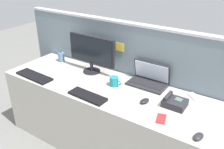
{
  "coord_description": "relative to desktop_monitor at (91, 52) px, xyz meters",
  "views": [
    {
      "loc": [
        1.18,
        -1.72,
        1.9
      ],
      "look_at": [
        0.0,
        0.05,
        0.85
      ],
      "focal_mm": 39.65,
      "sensor_mm": 36.0,
      "label": 1
    }
  ],
  "objects": [
    {
      "name": "cubicle_divider",
      "position": [
        0.36,
        0.19,
        -0.32
      ],
      "size": [
        2.77,
        0.08,
        1.29
      ],
      "color": "slate",
      "rests_on": "ground_plane"
    },
    {
      "name": "computer_mouse_left_hand",
      "position": [
        1.29,
        -0.45,
        -0.21
      ],
      "size": [
        0.08,
        0.11,
        0.03
      ],
      "primitive_type": "ellipsoid",
      "rotation": [
        0.0,
        0.0,
        -0.21
      ],
      "color": "#232328",
      "rests_on": "desk"
    },
    {
      "name": "cell_phone_silver_slab",
      "position": [
        1.09,
        0.09,
        -0.22
      ],
      "size": [
        0.14,
        0.14,
        0.01
      ],
      "primitive_type": "cube",
      "rotation": [
        0.0,
        0.0,
        0.85
      ],
      "color": "#B7BAC1",
      "rests_on": "desk"
    },
    {
      "name": "coffee_mug",
      "position": [
        0.38,
        -0.14,
        -0.18
      ],
      "size": [
        0.12,
        0.09,
        0.09
      ],
      "color": "#197A84",
      "rests_on": "desk"
    },
    {
      "name": "desk_phone",
      "position": [
        0.99,
        -0.15,
        -0.19
      ],
      "size": [
        0.19,
        0.16,
        0.1
      ],
      "color": "#232328",
      "rests_on": "desk"
    },
    {
      "name": "computer_mouse_right_hand",
      "position": [
        0.76,
        -0.25,
        -0.21
      ],
      "size": [
        0.08,
        0.11,
        0.03
      ],
      "primitive_type": "ellipsoid",
      "rotation": [
        0.0,
        0.0,
        -0.2
      ],
      "color": "black",
      "rests_on": "desk"
    },
    {
      "name": "desk",
      "position": [
        0.36,
        -0.2,
        -0.6
      ],
      "size": [
        2.29,
        0.7,
        0.73
      ],
      "primitive_type": "cube",
      "color": "#ADA89E",
      "rests_on": "ground_plane"
    },
    {
      "name": "cell_phone_red_case",
      "position": [
        0.98,
        -0.39,
        -0.22
      ],
      "size": [
        0.1,
        0.14,
        0.01
      ],
      "primitive_type": "cube",
      "rotation": [
        0.0,
        0.0,
        0.27
      ],
      "color": "#B22323",
      "rests_on": "desk"
    },
    {
      "name": "desktop_monitor",
      "position": [
        0.0,
        0.0,
        0.0
      ],
      "size": [
        0.56,
        0.18,
        0.4
      ],
      "color": "black",
      "rests_on": "desk"
    },
    {
      "name": "pen_cup",
      "position": [
        -0.48,
        0.02,
        -0.17
      ],
      "size": [
        0.07,
        0.07,
        0.19
      ],
      "color": "#4C7093",
      "rests_on": "desk"
    },
    {
      "name": "laptop",
      "position": [
        0.64,
        0.08,
        -0.17
      ],
      "size": [
        0.38,
        0.23,
        0.22
      ],
      "color": "#232328",
      "rests_on": "desk"
    },
    {
      "name": "keyboard_spare",
      "position": [
        -0.42,
        -0.44,
        -0.22
      ],
      "size": [
        0.45,
        0.16,
        0.02
      ],
      "primitive_type": "cube",
      "rotation": [
        0.0,
        0.0,
        -0.05
      ],
      "color": "black",
      "rests_on": "desk"
    },
    {
      "name": "ground_plane",
      "position": [
        0.36,
        -0.2,
        -0.96
      ],
      "size": [
        10.0,
        10.0,
        0.0
      ],
      "primitive_type": "plane",
      "color": "slate"
    },
    {
      "name": "keyboard_main",
      "position": [
        0.3,
        -0.45,
        -0.22
      ],
      "size": [
        0.38,
        0.15,
        0.02
      ],
      "primitive_type": "cube",
      "rotation": [
        0.0,
        0.0,
        -0.05
      ],
      "color": "black",
      "rests_on": "desk"
    }
  ]
}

